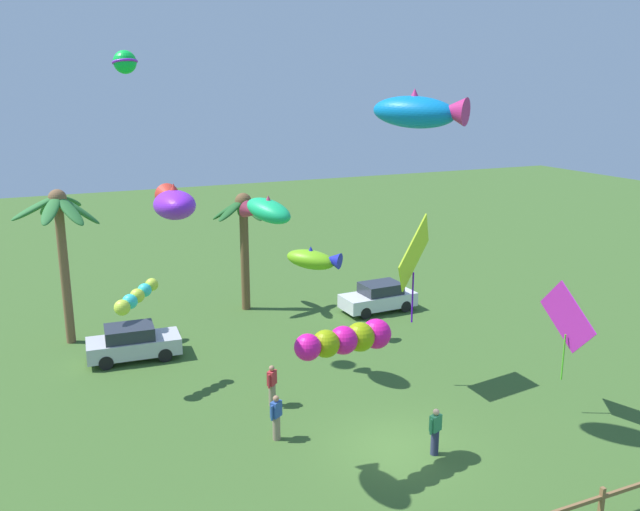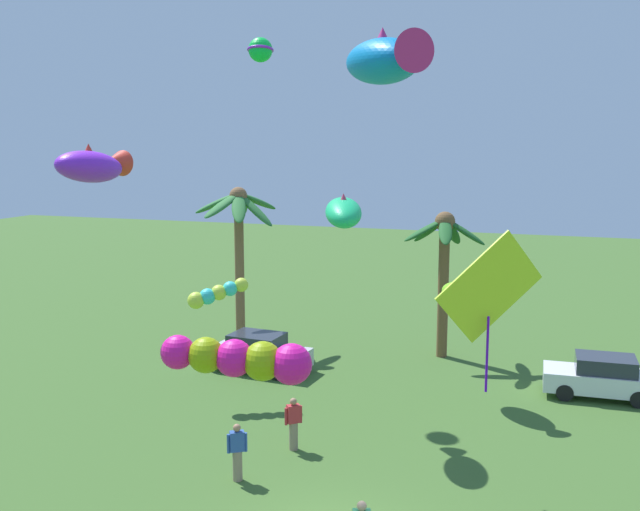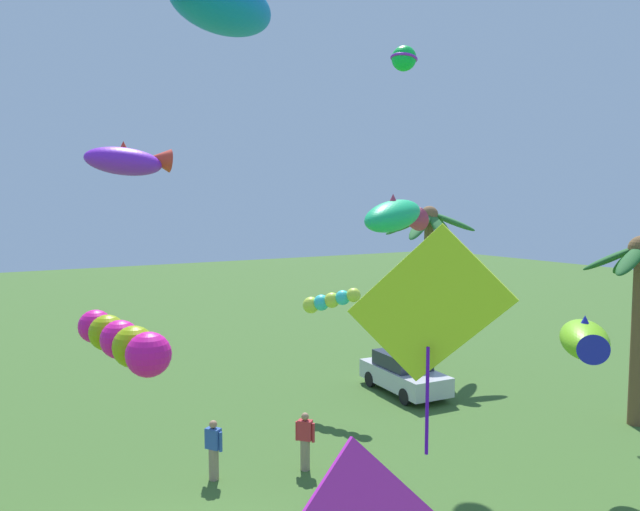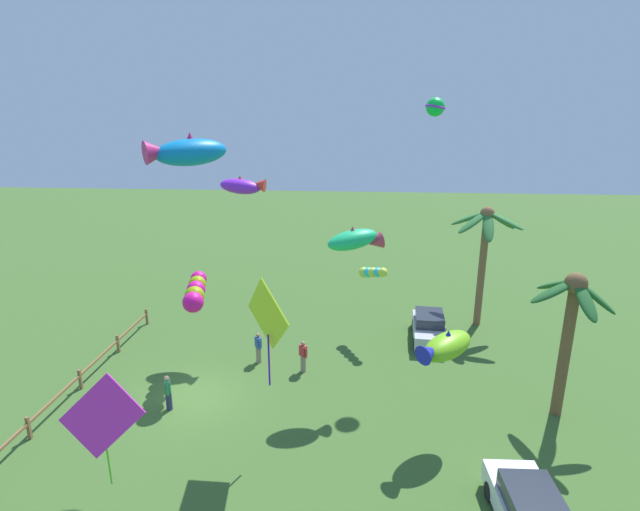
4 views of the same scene
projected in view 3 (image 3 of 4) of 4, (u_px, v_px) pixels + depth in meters
palm_tree_0 at (428, 244)px, 26.17m from camera, size 3.82×3.90×7.12m
palm_tree_1 at (640, 288)px, 19.32m from camera, size 3.43×3.44×6.20m
parked_car_0 at (404, 373)px, 23.01m from camera, size 4.01×1.98×1.51m
spectator_0 at (214, 449)px, 15.68m from camera, size 0.48×0.40×1.59m
spectator_1 at (305, 441)px, 16.26m from camera, size 0.44×0.43×1.59m
kite_tube_0 at (329, 301)px, 21.28m from camera, size 1.83×1.53×1.00m
kite_fish_1 at (585, 339)px, 15.33m from camera, size 2.54×2.60×1.15m
kite_ball_2 at (404, 59)px, 21.40m from camera, size 1.18×1.18×0.89m
kite_tube_3 at (124, 341)px, 12.95m from camera, size 3.37×1.42×1.04m
kite_fish_4 at (218, 0)px, 10.47m from camera, size 2.67×3.05×1.25m
kite_fish_5 at (129, 161)px, 17.22m from camera, size 1.21×2.51×1.07m
kite_diamond_7 at (429, 309)px, 10.81m from camera, size 2.48×1.92×4.26m
kite_fish_8 at (396, 216)px, 16.32m from camera, size 1.86×2.73×1.18m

